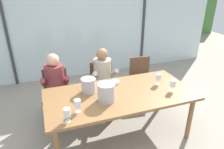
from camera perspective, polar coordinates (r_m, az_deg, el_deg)
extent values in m
plane|color=#9E9384|center=(4.18, -3.04, -7.86)|extent=(14.00, 14.00, 0.00)
cube|color=silver|center=(5.09, -8.50, 13.70)|extent=(7.35, 0.03, 2.60)
cube|color=#38383D|center=(5.02, -27.59, 11.08)|extent=(0.06, 0.06, 2.60)
cube|color=#38383D|center=(5.63, 8.80, 14.71)|extent=(0.06, 0.06, 2.60)
cube|color=#477A38|center=(8.82, -13.51, 14.64)|extent=(13.35, 2.40, 1.62)
cube|color=olive|center=(2.99, 2.28, -5.61)|extent=(2.15, 1.03, 0.04)
cylinder|color=olive|center=(3.36, 20.98, -11.39)|extent=(0.07, 0.07, 0.72)
cylinder|color=olive|center=(3.38, -16.47, -10.42)|extent=(0.07, 0.07, 0.72)
cylinder|color=olive|center=(3.90, 13.34, -4.95)|extent=(0.07, 0.07, 0.72)
cube|color=brown|center=(3.68, -15.39, -5.81)|extent=(0.49, 0.49, 0.03)
cube|color=brown|center=(3.76, -15.67, -1.36)|extent=(0.42, 0.09, 0.42)
cylinder|color=brown|center=(3.66, -18.11, -10.53)|extent=(0.04, 0.04, 0.42)
cylinder|color=brown|center=(3.63, -12.07, -10.08)|extent=(0.04, 0.04, 0.42)
cylinder|color=brown|center=(3.98, -17.69, -7.42)|extent=(0.04, 0.04, 0.42)
cylinder|color=brown|center=(3.95, -12.18, -6.99)|extent=(0.04, 0.04, 0.42)
cube|color=brown|center=(3.83, -2.56, -3.61)|extent=(0.49, 0.49, 0.03)
cube|color=brown|center=(3.91, -3.14, 0.62)|extent=(0.42, 0.09, 0.42)
cylinder|color=brown|center=(3.76, -4.87, -8.22)|extent=(0.04, 0.04, 0.42)
cylinder|color=brown|center=(3.81, 0.84, -7.58)|extent=(0.04, 0.04, 0.42)
cylinder|color=brown|center=(4.08, -5.61, -5.38)|extent=(0.04, 0.04, 0.42)
cylinder|color=brown|center=(4.13, -0.36, -4.84)|extent=(0.04, 0.04, 0.42)
cube|color=brown|center=(4.13, 8.50, -1.66)|extent=(0.49, 0.49, 0.03)
cube|color=brown|center=(4.21, 7.72, 2.23)|extent=(0.42, 0.08, 0.42)
cylinder|color=brown|center=(4.02, 6.73, -5.95)|extent=(0.04, 0.04, 0.42)
cylinder|color=brown|center=(4.15, 11.70, -5.26)|extent=(0.04, 0.04, 0.42)
cylinder|color=brown|center=(4.33, 5.07, -3.47)|extent=(0.04, 0.04, 0.42)
cylinder|color=brown|center=(4.45, 9.74, -2.92)|extent=(0.04, 0.04, 0.42)
cylinder|color=brown|center=(3.59, -15.64, -1.35)|extent=(0.34, 0.34, 0.52)
sphere|color=#DBAD89|center=(3.46, -16.30, 3.94)|extent=(0.21, 0.21, 0.21)
cube|color=#47423D|center=(3.54, -16.49, -6.68)|extent=(0.15, 0.41, 0.13)
cube|color=#47423D|center=(3.54, -13.58, -6.33)|extent=(0.15, 0.41, 0.13)
cylinder|color=#47423D|center=(3.50, -15.93, -11.72)|extent=(0.10, 0.10, 0.44)
cylinder|color=#47423D|center=(3.50, -12.94, -11.37)|extent=(0.10, 0.10, 0.44)
cylinder|color=brown|center=(3.48, -18.72, -2.16)|extent=(0.10, 0.33, 0.26)
cylinder|color=brown|center=(3.48, -12.50, -1.42)|extent=(0.10, 0.33, 0.26)
cylinder|color=#B7AD9E|center=(3.72, -2.73, 0.52)|extent=(0.33, 0.33, 0.52)
sphere|color=#936B4C|center=(3.59, -2.84, 5.69)|extent=(0.21, 0.21, 0.21)
cube|color=#47423D|center=(3.64, -3.19, -4.62)|extent=(0.14, 0.40, 0.13)
cube|color=#47423D|center=(3.69, -0.48, -4.21)|extent=(0.14, 0.40, 0.13)
cylinder|color=#47423D|center=(3.61, -2.27, -9.46)|extent=(0.10, 0.10, 0.44)
cylinder|color=#47423D|center=(3.65, 0.48, -8.99)|extent=(0.10, 0.10, 0.44)
cylinder|color=#B7AD9E|center=(3.56, -5.18, -0.23)|extent=(0.09, 0.33, 0.26)
cylinder|color=#B7AD9E|center=(3.66, 0.63, 0.53)|extent=(0.09, 0.33, 0.26)
cylinder|color=#B7B7BC|center=(2.98, -6.59, -3.08)|extent=(0.21, 0.21, 0.21)
torus|color=silver|center=(2.93, -6.69, -1.23)|extent=(0.22, 0.22, 0.01)
cylinder|color=#B7B7BC|center=(2.74, -1.62, -5.05)|extent=(0.24, 0.24, 0.25)
torus|color=silver|center=(2.68, -1.65, -2.72)|extent=(0.24, 0.24, 0.01)
cylinder|color=silver|center=(3.24, 0.93, -2.16)|extent=(0.13, 0.13, 0.05)
cylinder|color=silver|center=(3.16, 16.43, -4.39)|extent=(0.07, 0.07, 0.00)
cylinder|color=silver|center=(3.15, 16.51, -3.76)|extent=(0.01, 0.01, 0.07)
cylinder|color=silver|center=(3.11, 16.70, -2.38)|extent=(0.08, 0.08, 0.09)
cylinder|color=#560C1E|center=(3.12, 16.64, -2.81)|extent=(0.07, 0.07, 0.04)
cylinder|color=silver|center=(3.31, 12.67, -2.61)|extent=(0.07, 0.07, 0.00)
cylinder|color=silver|center=(3.29, 12.73, -2.00)|extent=(0.01, 0.01, 0.07)
cylinder|color=silver|center=(3.26, 12.87, -0.66)|extent=(0.08, 0.08, 0.09)
cylinder|color=#560C1E|center=(3.27, 12.83, -1.08)|extent=(0.07, 0.07, 0.04)
cylinder|color=silver|center=(2.48, -12.24, -12.68)|extent=(0.07, 0.07, 0.00)
cylinder|color=silver|center=(2.46, -12.32, -11.94)|extent=(0.01, 0.01, 0.07)
cylinder|color=silver|center=(2.41, -12.50, -10.32)|extent=(0.08, 0.08, 0.09)
cylinder|color=maroon|center=(2.42, -12.44, -10.83)|extent=(0.07, 0.07, 0.04)
cylinder|color=silver|center=(2.62, -9.47, -10.25)|extent=(0.07, 0.07, 0.00)
cylinder|color=silver|center=(2.59, -9.53, -9.53)|extent=(0.01, 0.01, 0.07)
cylinder|color=silver|center=(2.55, -9.66, -7.95)|extent=(0.08, 0.08, 0.09)
cylinder|color=#E0D184|center=(2.56, -9.62, -8.45)|extent=(0.07, 0.07, 0.04)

